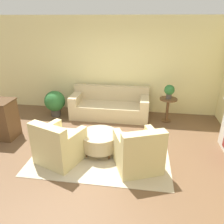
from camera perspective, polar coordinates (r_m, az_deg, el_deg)
The scene contains 10 objects.
ground_plane at distance 4.87m, azimuth -2.73°, elevation -10.60°, with size 16.00×16.00×0.00m, color brown.
wall_back at distance 6.65m, azimuth 1.18°, elevation 11.94°, with size 8.90×0.12×2.80m.
rug at distance 4.87m, azimuth -2.73°, elevation -10.55°, with size 2.88×2.02×0.01m.
couch at distance 6.46m, azimuth -0.53°, elevation 1.50°, with size 2.24×0.88×0.86m.
armchair_left at distance 4.56m, azimuth -13.86°, elevation -8.62°, with size 1.04×1.02×0.90m.
armchair_right at distance 4.27m, azimuth 6.95°, elevation -10.48°, with size 1.04×1.02×0.90m.
ottoman_table at distance 4.75m, azimuth -3.30°, elevation -7.35°, with size 0.81×0.81×0.45m.
side_table at distance 6.27m, azimuth 14.33°, elevation 1.48°, with size 0.48×0.48×0.68m.
potted_plant_on_side_table at distance 6.12m, azimuth 14.75°, elevation 5.42°, with size 0.28×0.28×0.39m.
potted_plant_floor at distance 6.66m, azimuth -14.69°, elevation 2.59°, with size 0.60×0.60×0.77m.
Camera 1 is at (0.81, -3.96, 2.72)m, focal length 35.00 mm.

